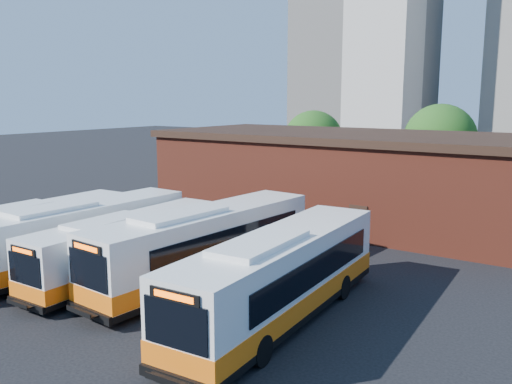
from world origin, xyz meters
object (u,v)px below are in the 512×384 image
Objects in this scene: bus_west at (79,238)px; bus_mideast at (205,248)px; bus_east at (280,280)px; bus_midwest at (129,249)px; bus_farwest at (38,232)px; transit_worker at (111,303)px.

bus_west is 0.95× the size of bus_mideast.
bus_west is 12.29m from bus_east.
bus_midwest is (3.25, 0.43, -0.15)m from bus_west.
bus_west is (3.69, -0.00, 0.19)m from bus_farwest.
bus_midwest is 3.92m from bus_mideast.
bus_mideast is at bearing 157.19° from bus_east.
transit_worker is (3.78, -4.38, -0.59)m from bus_midwest.
bus_east is (5.51, -1.93, -0.01)m from bus_mideast.
bus_east is at bearing -64.99° from transit_worker.
bus_east reaches higher than bus_farwest.
bus_west is 7.46× the size of transit_worker.
transit_worker is at bearing -50.24° from bus_midwest.
transit_worker is (10.72, -3.96, -0.55)m from bus_farwest.
bus_midwest is 0.86× the size of bus_mideast.
bus_farwest is 0.98× the size of bus_midwest.
transit_worker is at bearing -27.62° from bus_west.
bus_farwest is 0.88× the size of bus_west.
bus_west is 3.28m from bus_midwest.
bus_west is at bearing -173.50° from bus_midwest.
transit_worker is at bearing -145.28° from bus_east.
bus_west reaches higher than transit_worker.
bus_midwest is 9.04m from bus_east.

